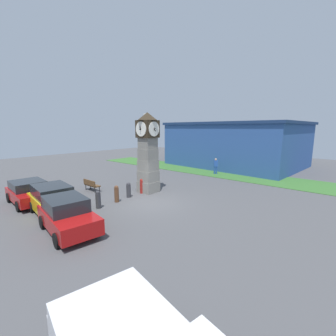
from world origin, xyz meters
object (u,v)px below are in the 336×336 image
Objects in this scene: bollard_far_row at (117,194)px; car_navy_sedan at (29,192)px; pedestrian_near_bench at (216,165)px; car_by_building at (67,215)px; bollard_near_tower at (142,186)px; street_lamp_near_road at (146,134)px; bench at (91,184)px; bollard_end_row at (98,199)px; clock_tower at (148,152)px; bollard_mid_row at (129,190)px; car_near_tower at (54,200)px.

car_navy_sedan reaches higher than bollard_far_row.
car_by_building is at bearing -85.75° from pedestrian_near_bench.
pedestrian_near_bench reaches higher than car_by_building.
bollard_near_tower is 17.00m from street_lamp_near_road.
bollard_far_row is 3.72m from bench.
bench is (-3.81, 1.82, -0.05)m from bollard_end_row.
bollard_far_row is at bearing -84.41° from bollard_near_tower.
bollard_near_tower is 6.94m from car_by_building.
clock_tower is 7.80m from car_by_building.
street_lamp_near_road is at bearing 113.14° from car_navy_sedan.
bollard_far_row is at bearing -5.56° from bench.
bench is at bearing 174.44° from bollard_far_row.
car_by_building is at bearing -69.89° from bollard_mid_row.
street_lamp_near_road is at bearing 126.56° from car_by_building.
bollard_mid_row is 17.96m from street_lamp_near_road.
bollard_far_row is 1.01× the size of bollard_end_row.
street_lamp_near_road is at bearing 171.66° from pedestrian_near_bench.
street_lamp_near_road reaches higher than car_near_tower.
pedestrian_near_bench is 0.24× the size of street_lamp_near_road.
car_near_tower is at bearing -95.11° from pedestrian_near_bench.
pedestrian_near_bench is at bearing 84.89° from car_near_tower.
bollard_far_row is 0.16× the size of street_lamp_near_road.
pedestrian_near_bench is at bearing 94.25° from car_by_building.
car_navy_sedan is at bearing -66.86° from street_lamp_near_road.
car_near_tower is at bearing -115.82° from bollard_end_row.
car_near_tower is at bearing -104.50° from bollard_far_row.
bollard_far_row is 0.27× the size of car_by_building.
street_lamp_near_road reaches higher than pedestrian_near_bench.
car_navy_sedan is 20.01m from street_lamp_near_road.
car_by_building reaches higher than bench.
bollard_far_row is (0.13, -3.10, -2.49)m from clock_tower.
car_navy_sedan is 0.90× the size of car_near_tower.
car_navy_sedan reaches higher than bollard_end_row.
bollard_far_row is at bearing 42.20° from car_navy_sedan.
car_near_tower reaches higher than car_navy_sedan.
street_lamp_near_road is at bearing 131.79° from bollard_mid_row.
bench is at bearing -166.54° from bollard_mid_row.
bollard_near_tower is (-0.11, -0.59, -2.50)m from clock_tower.
bollard_far_row is 0.25× the size of car_near_tower.
car_near_tower reaches higher than bollard_near_tower.
bollard_mid_row is (-0.08, -1.90, -2.52)m from clock_tower.
bollard_far_row reaches higher than bollard_mid_row.
pedestrian_near_bench reaches higher than bollard_far_row.
clock_tower is 3.98m from bollard_far_row.
pedestrian_near_bench is at bearing 87.70° from bollard_far_row.
clock_tower is at bearing 104.53° from car_by_building.
street_lamp_near_road is (-11.02, 17.97, 3.16)m from car_near_tower.
bollard_end_row is at bearing -85.67° from bollard_far_row.
bollard_far_row is 0.71× the size of bench.
bollard_far_row reaches higher than bollard_end_row.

